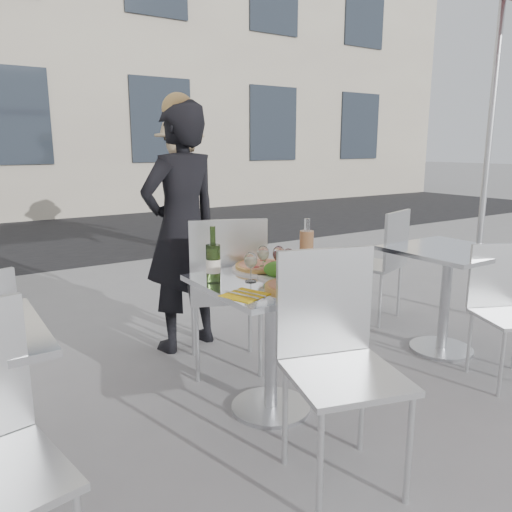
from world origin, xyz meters
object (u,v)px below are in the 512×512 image
main_table (271,317)px  pizza_far (263,267)px  side_table_right (447,278)px  wineglass_white_a (251,261)px  wine_bottle (213,261)px  side_chair_rfar (383,256)px  wineglass_white_b (263,254)px  wineglass_red_a (288,257)px  woman_diner (182,229)px  pizza_near (295,286)px  napkin_right (339,281)px  carafe (306,249)px  sugar_shaker (296,263)px  side_chair_rnear (505,301)px  pedestrian_b (181,186)px  chair_near (335,346)px  napkin_left (245,295)px  salad_plate (278,271)px  chair_far (227,283)px  wineglass_red_b (279,254)px

main_table → pizza_far: (0.09, 0.21, 0.23)m
side_table_right → wineglass_white_a: (-1.61, 0.03, 0.32)m
wine_bottle → side_chair_rfar: bearing=17.2°
wine_bottle → wineglass_white_b: bearing=3.9°
side_chair_rfar → wineglass_red_a: size_ratio=5.92×
woman_diner → pizza_far: bearing=83.4°
side_table_right → pizza_near: 1.52m
wineglass_red_a → napkin_right: bearing=-53.8°
woman_diner → carafe: bearing=94.9°
wineglass_white_a → side_chair_rfar: bearing=21.3°
main_table → side_table_right: bearing=0.0°
main_table → sugar_shaker: size_ratio=7.01×
side_chair_rnear → pedestrian_b: bearing=114.4°
chair_near → pizza_far: size_ratio=2.82×
sugar_shaker → napkin_left: sugar_shaker is taller
chair_near → carafe: carafe is taller
side_chair_rnear → wine_bottle: 1.87m
main_table → wine_bottle: wine_bottle is taller
pizza_far → salad_plate: bearing=-99.3°
chair_far → sugar_shaker: size_ratio=9.54×
chair_far → wineglass_white_b: 0.47m
pizza_far → wineglass_red_b: size_ratio=2.25×
pedestrian_b → wineglass_red_a: size_ratio=11.53×
napkin_left → side_table_right: bearing=-14.2°
side_table_right → salad_plate: bearing=179.1°
wineglass_white_a → napkin_left: wineglass_white_a is taller
main_table → side_table_right: size_ratio=1.00×
wine_bottle → wineglass_white_b: wine_bottle is taller
pizza_far → wineglass_red_b: 0.16m
woman_diner → wineglass_red_b: woman_diner is taller
main_table → wine_bottle: (-0.29, 0.11, 0.32)m
side_table_right → sugar_shaker: bearing=177.9°
pedestrian_b → chair_far: bearing=14.0°
pedestrian_b → pizza_near: bearing=16.9°
wineglass_white_a → napkin_right: wineglass_white_a is taller
salad_plate → napkin_right: size_ratio=1.10×
side_chair_rnear → wineglass_white_a: 1.68m
carafe → sugar_shaker: 0.13m
side_chair_rnear → napkin_right: side_chair_rnear is taller
main_table → wineglass_white_a: size_ratio=4.76×
carafe → chair_far: bearing=121.9°
woman_diner → wineglass_white_b: 0.96m
pedestrian_b → carafe: bearing=19.5°
wineglass_white_b → woman_diner: bearing=92.3°
side_table_right → wineglass_white_b: (-1.46, 0.13, 0.32)m
napkin_left → wine_bottle: bearing=73.8°
side_table_right → wineglass_red_a: wineglass_red_a is taller
side_chair_rnear → carafe: carafe is taller
wine_bottle → napkin_left: size_ratio=1.28×
chair_near → napkin_left: chair_near is taller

